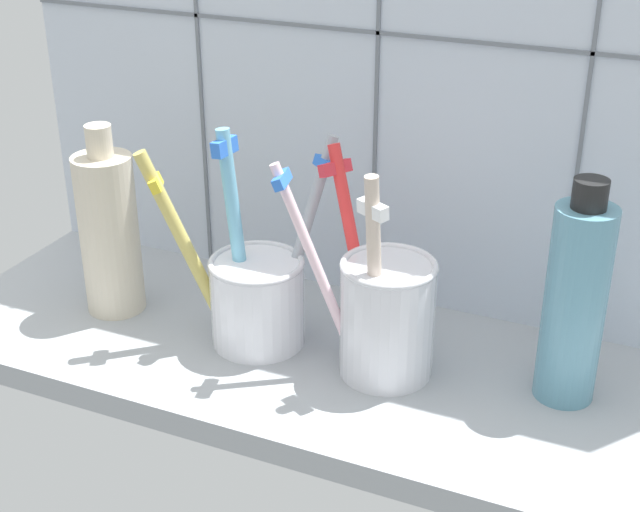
# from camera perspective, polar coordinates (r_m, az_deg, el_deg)

# --- Properties ---
(counter_slab) EXTENTS (0.64, 0.22, 0.02)m
(counter_slab) POSITION_cam_1_polar(r_m,az_deg,el_deg) (0.72, 0.02, -6.86)
(counter_slab) COLOR #9EA3A8
(counter_slab) RESTS_ON ground
(tile_wall_back) EXTENTS (0.64, 0.02, 0.45)m
(tile_wall_back) POSITION_cam_1_polar(r_m,az_deg,el_deg) (0.73, 3.90, 12.25)
(tile_wall_back) COLOR silver
(tile_wall_back) RESTS_ON ground
(toothbrush_cup_left) EXTENTS (0.13, 0.09, 0.17)m
(toothbrush_cup_left) POSITION_cam_1_polar(r_m,az_deg,el_deg) (0.71, -4.08, -2.27)
(toothbrush_cup_left) COLOR white
(toothbrush_cup_left) RESTS_ON counter_slab
(toothbrush_cup_right) EXTENTS (0.12, 0.08, 0.16)m
(toothbrush_cup_right) POSITION_cam_1_polar(r_m,az_deg,el_deg) (0.67, 3.99, -3.49)
(toothbrush_cup_right) COLOR silver
(toothbrush_cup_right) RESTS_ON counter_slab
(ceramic_vase) EXTENTS (0.05, 0.05, 0.16)m
(ceramic_vase) POSITION_cam_1_polar(r_m,az_deg,el_deg) (0.76, -13.17, 1.36)
(ceramic_vase) COLOR beige
(ceramic_vase) RESTS_ON counter_slab
(soap_bottle) EXTENTS (0.04, 0.04, 0.17)m
(soap_bottle) POSITION_cam_1_polar(r_m,az_deg,el_deg) (0.65, 15.59, -2.74)
(soap_bottle) COLOR #5D94AB
(soap_bottle) RESTS_ON counter_slab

